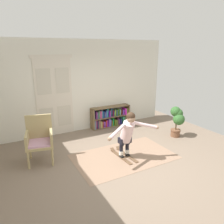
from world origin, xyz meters
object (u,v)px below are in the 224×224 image
object	(u,v)px
bookshelf	(110,118)
person_skier	(128,131)
wicker_chair	(40,138)
potted_plant	(177,118)
skis_pair	(123,155)

from	to	relation	value
bookshelf	person_skier	bearing A→B (deg)	-107.65
wicker_chair	person_skier	bearing A→B (deg)	-26.61
bookshelf	potted_plant	world-z (taller)	potted_plant
wicker_chair	skis_pair	bearing A→B (deg)	-22.45
potted_plant	skis_pair	xyz separation A→B (m)	(-2.12, -0.34, -0.55)
wicker_chair	skis_pair	size ratio (longest dim) A/B	1.21
wicker_chair	bookshelf	bearing A→B (deg)	27.15
wicker_chair	potted_plant	xyz separation A→B (m)	(3.98, -0.43, -0.01)
potted_plant	person_skier	distance (m)	2.18
potted_plant	skis_pair	bearing A→B (deg)	-170.92
bookshelf	skis_pair	size ratio (longest dim) A/B	1.55
wicker_chair	skis_pair	distance (m)	2.09
potted_plant	skis_pair	size ratio (longest dim) A/B	1.02
bookshelf	skis_pair	distance (m)	2.24
skis_pair	person_skier	xyz separation A→B (m)	(0.01, -0.17, 0.70)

